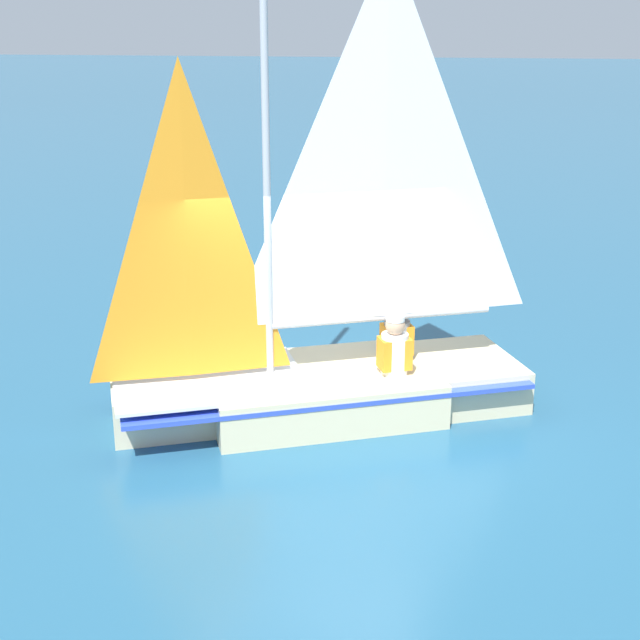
{
  "coord_description": "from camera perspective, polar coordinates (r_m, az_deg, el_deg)",
  "views": [
    {
      "loc": [
        -2.11,
        9.08,
        4.15
      ],
      "look_at": [
        0.0,
        0.0,
        1.09
      ],
      "focal_mm": 50.0,
      "sensor_mm": 36.0,
      "label": 1
    }
  ],
  "objects": [
    {
      "name": "sailor_helm",
      "position": [
        9.94,
        4.78,
        -2.65
      ],
      "size": [
        0.42,
        0.4,
        1.16
      ],
      "rotation": [
        0.0,
        0.0,
        0.48
      ],
      "color": "black",
      "rests_on": "ground_plane"
    },
    {
      "name": "sailboat_main",
      "position": [
        9.95,
        0.34,
        -2.13
      ],
      "size": [
        4.73,
        3.53,
        5.13
      ],
      "rotation": [
        0.0,
        0.0,
        0.48
      ],
      "color": "beige",
      "rests_on": "ground_plane"
    },
    {
      "name": "ground_plane",
      "position": [
        10.2,
        0.0,
        -5.84
      ],
      "size": [
        260.0,
        260.0,
        0.0
      ],
      "primitive_type": "plane",
      "color": "#235675"
    },
    {
      "name": "sailor_crew",
      "position": [
        10.37,
        4.91,
        -1.74
      ],
      "size": [
        0.42,
        0.4,
        1.16
      ],
      "rotation": [
        0.0,
        0.0,
        0.48
      ],
      "color": "black",
      "rests_on": "ground_plane"
    }
  ]
}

